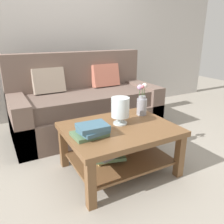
{
  "coord_description": "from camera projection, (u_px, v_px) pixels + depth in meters",
  "views": [
    {
      "loc": [
        -1.02,
        -2.01,
        1.29
      ],
      "look_at": [
        -0.02,
        -0.17,
        0.57
      ],
      "focal_mm": 36.27,
      "sensor_mm": 36.0,
      "label": 1
    }
  ],
  "objects": [
    {
      "name": "book_stack_main",
      "position": [
        92.0,
        130.0,
        1.91
      ],
      "size": [
        0.3,
        0.25,
        0.11
      ],
      "color": "#51704C",
      "rests_on": "coffee_table"
    },
    {
      "name": "glass_hurricane_vase",
      "position": [
        120.0,
        108.0,
        2.14
      ],
      "size": [
        0.17,
        0.17,
        0.26
      ],
      "color": "silver",
      "rests_on": "coffee_table"
    },
    {
      "name": "coffee_table",
      "position": [
        119.0,
        140.0,
        2.16
      ],
      "size": [
        1.02,
        0.8,
        0.47
      ],
      "color": "brown",
      "rests_on": "ground"
    },
    {
      "name": "flower_pitcher",
      "position": [
        142.0,
        103.0,
        2.4
      ],
      "size": [
        0.11,
        0.11,
        0.34
      ],
      "color": "gray",
      "rests_on": "coffee_table"
    },
    {
      "name": "ground_plane",
      "position": [
        106.0,
        155.0,
        2.55
      ],
      "size": [
        10.0,
        10.0,
        0.0
      ],
      "primitive_type": "plane",
      "color": "gray"
    },
    {
      "name": "couch",
      "position": [
        85.0,
        105.0,
        3.12
      ],
      "size": [
        1.94,
        0.9,
        1.06
      ],
      "color": "brown",
      "rests_on": "ground"
    },
    {
      "name": "back_wall",
      "position": [
        57.0,
        30.0,
        3.48
      ],
      "size": [
        6.4,
        0.12,
        2.7
      ],
      "primitive_type": "cube",
      "color": "#BCB7B2",
      "rests_on": "ground"
    }
  ]
}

